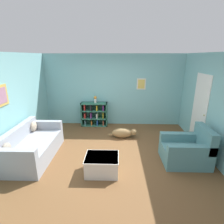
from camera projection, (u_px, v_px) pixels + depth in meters
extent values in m
plane|color=brown|center=(112.00, 154.00, 4.70)|extent=(14.00, 14.00, 0.00)
cube|color=#7AB7BC|center=(114.00, 90.00, 6.45)|extent=(5.60, 0.10, 2.60)
cube|color=silver|center=(141.00, 84.00, 6.28)|extent=(0.32, 0.02, 0.40)
cube|color=#DBBC56|center=(141.00, 84.00, 6.27)|extent=(0.24, 0.01, 0.32)
cube|color=#7AB7BC|center=(10.00, 106.00, 4.38)|extent=(0.10, 5.00, 2.60)
cube|color=gold|center=(0.00, 96.00, 3.89)|extent=(0.02, 0.56, 0.48)
cube|color=#A37089|center=(0.00, 96.00, 3.89)|extent=(0.01, 0.44, 0.36)
cube|color=#7AB7BC|center=(216.00, 108.00, 4.23)|extent=(0.10, 5.00, 2.60)
cube|color=white|center=(199.00, 110.00, 4.98)|extent=(0.02, 0.84, 2.05)
sphere|color=tan|center=(204.00, 115.00, 4.66)|extent=(0.05, 0.05, 0.05)
cube|color=#9399A3|center=(35.00, 149.00, 4.47)|extent=(0.94, 1.82, 0.45)
cube|color=#9399A3|center=(17.00, 135.00, 4.36)|extent=(0.16, 1.82, 0.36)
cube|color=#9399A3|center=(14.00, 155.00, 3.58)|extent=(0.94, 0.16, 0.24)
cube|color=#9399A3|center=(46.00, 125.00, 5.16)|extent=(0.94, 0.16, 0.24)
ellipsoid|color=gray|center=(7.00, 149.00, 3.77)|extent=(0.14, 0.28, 0.28)
ellipsoid|color=tan|center=(34.00, 126.00, 4.98)|extent=(0.14, 0.29, 0.29)
cube|color=#2D6B56|center=(82.00, 114.00, 6.52)|extent=(0.04, 0.33, 0.88)
cube|color=#2D6B56|center=(107.00, 114.00, 6.49)|extent=(0.04, 0.33, 0.88)
cube|color=#2D6B56|center=(95.00, 113.00, 6.66)|extent=(0.96, 0.02, 0.88)
cube|color=#2D6B56|center=(95.00, 125.00, 6.64)|extent=(0.96, 0.33, 0.04)
cube|color=#2D6B56|center=(94.00, 118.00, 6.55)|extent=(0.96, 0.33, 0.04)
cube|color=#2D6B56|center=(94.00, 110.00, 6.46)|extent=(0.96, 0.33, 0.04)
cube|color=#2D6B56|center=(94.00, 103.00, 6.38)|extent=(0.96, 0.33, 0.04)
cube|color=#60939E|center=(86.00, 122.00, 6.61)|extent=(0.03, 0.25, 0.19)
cube|color=#B22823|center=(85.00, 115.00, 6.52)|extent=(0.05, 0.25, 0.19)
cube|color=#B22823|center=(85.00, 107.00, 6.43)|extent=(0.04, 0.25, 0.22)
cube|color=orange|center=(92.00, 123.00, 6.60)|extent=(0.03, 0.25, 0.19)
cube|color=#7A2D84|center=(91.00, 115.00, 6.51)|extent=(0.04, 0.25, 0.21)
cube|color=black|center=(91.00, 107.00, 6.42)|extent=(0.05, 0.25, 0.23)
cube|color=#234C9E|center=(98.00, 122.00, 6.59)|extent=(0.04, 0.25, 0.22)
cube|color=silver|center=(97.00, 115.00, 6.51)|extent=(0.05, 0.25, 0.17)
cube|color=gold|center=(97.00, 108.00, 6.42)|extent=(0.04, 0.25, 0.19)
cube|color=brown|center=(103.00, 122.00, 6.59)|extent=(0.04, 0.25, 0.20)
cube|color=gold|center=(103.00, 115.00, 6.50)|extent=(0.03, 0.25, 0.21)
cube|color=#7A2D84|center=(103.00, 108.00, 6.41)|extent=(0.04, 0.25, 0.20)
cube|color=slate|center=(184.00, 154.00, 4.29)|extent=(1.06, 0.86, 0.40)
cube|color=slate|center=(205.00, 138.00, 4.14)|extent=(0.18, 0.86, 0.51)
cube|color=slate|center=(191.00, 150.00, 3.87)|extent=(1.06, 0.18, 0.22)
cube|color=slate|center=(181.00, 137.00, 4.51)|extent=(1.06, 0.18, 0.22)
cube|color=silver|center=(102.00, 164.00, 3.88)|extent=(0.71, 0.56, 0.41)
cube|color=white|center=(102.00, 157.00, 3.82)|extent=(0.74, 0.58, 0.03)
ellipsoid|color=#9E7A4C|center=(122.00, 133.00, 5.60)|extent=(0.65, 0.28, 0.31)
sphere|color=#9E7A4C|center=(134.00, 132.00, 5.57)|extent=(0.20, 0.20, 0.20)
ellipsoid|color=#9E7A4C|center=(111.00, 134.00, 5.67)|extent=(0.20, 0.05, 0.05)
cylinder|color=silver|center=(95.00, 101.00, 6.35)|extent=(0.09, 0.09, 0.15)
sphere|color=orange|center=(95.00, 98.00, 6.31)|extent=(0.11, 0.11, 0.11)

